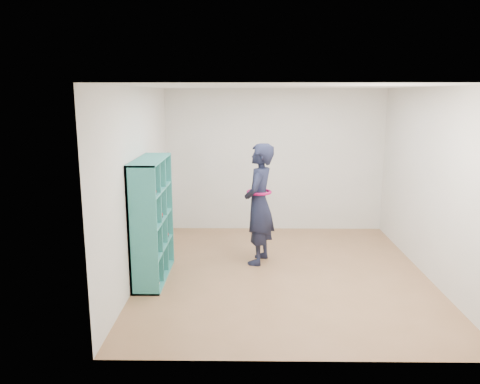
{
  "coord_description": "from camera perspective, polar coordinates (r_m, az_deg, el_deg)",
  "views": [
    {
      "loc": [
        -0.54,
        -6.3,
        2.51
      ],
      "look_at": [
        -0.62,
        0.3,
        1.12
      ],
      "focal_mm": 35.0,
      "sensor_mm": 36.0,
      "label": 1
    }
  ],
  "objects": [
    {
      "name": "smartphone",
      "position": [
        7.04,
        1.5,
        -0.29
      ],
      "size": [
        0.04,
        0.11,
        0.14
      ],
      "rotation": [
        0.39,
        0.0,
        -0.25
      ],
      "color": "silver",
      "rests_on": "person"
    },
    {
      "name": "wall_left",
      "position": [
        6.58,
        -12.16,
        1.05
      ],
      "size": [
        0.02,
        4.5,
        2.6
      ],
      "primitive_type": "cube",
      "color": "silver",
      "rests_on": "floor"
    },
    {
      "name": "wall_front",
      "position": [
        4.26,
        7.96,
        -4.71
      ],
      "size": [
        4.0,
        0.02,
        2.6
      ],
      "primitive_type": "cube",
      "color": "silver",
      "rests_on": "floor"
    },
    {
      "name": "ceiling",
      "position": [
        6.32,
        5.73,
        12.68
      ],
      "size": [
        4.5,
        4.5,
        0.0
      ],
      "primitive_type": "plane",
      "color": "white",
      "rests_on": "wall_back"
    },
    {
      "name": "bookshelf",
      "position": [
        6.47,
        -10.91,
        -3.49
      ],
      "size": [
        0.36,
        1.25,
        1.67
      ],
      "color": "teal",
      "rests_on": "floor"
    },
    {
      "name": "wall_back",
      "position": [
        8.65,
        4.27,
        3.84
      ],
      "size": [
        4.0,
        0.02,
        2.6
      ],
      "primitive_type": "cube",
      "color": "silver",
      "rests_on": "floor"
    },
    {
      "name": "floor",
      "position": [
        6.8,
        5.27,
        -9.8
      ],
      "size": [
        4.5,
        4.5,
        0.0
      ],
      "primitive_type": "plane",
      "color": "olive",
      "rests_on": "ground"
    },
    {
      "name": "wall_right",
      "position": [
        6.89,
        22.29,
        0.91
      ],
      "size": [
        0.02,
        4.5,
        2.6
      ],
      "primitive_type": "cube",
      "color": "silver",
      "rests_on": "floor"
    },
    {
      "name": "person",
      "position": [
        6.93,
        2.34,
        -1.47
      ],
      "size": [
        0.61,
        0.76,
        1.81
      ],
      "rotation": [
        0.0,
        0.0,
        -1.87
      ],
      "color": "black",
      "rests_on": "floor"
    }
  ]
}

